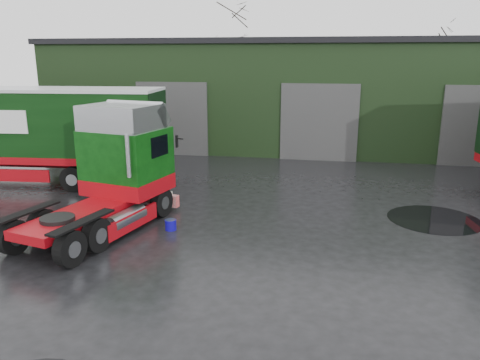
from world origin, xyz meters
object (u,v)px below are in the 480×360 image
warehouse (322,92)px  trailer_left (9,136)px  tree_back_b (425,77)px  wash_bucket (171,225)px  hero_tractor (91,173)px  tree_back_a (231,63)px

warehouse → trailer_left: warehouse is taller
warehouse → tree_back_b: (8.00, 10.00, 0.59)m
trailer_left → wash_bucket: 9.78m
hero_tractor → trailer_left: 8.08m
warehouse → trailer_left: bearing=-134.5°
wash_bucket → tree_back_b: 30.21m
wash_bucket → tree_back_b: (12.30, 27.35, 3.58)m
trailer_left → wash_bucket: bearing=-121.4°
trailer_left → wash_bucket: (8.60, -4.24, -1.90)m
warehouse → trailer_left: (-12.90, -13.12, -1.10)m
tree_back_a → tree_back_b: (16.00, 0.00, -1.00)m
trailer_left → hero_tractor: bearing=-132.7°
hero_tractor → tree_back_b: size_ratio=0.83×
warehouse → tree_back_b: bearing=51.3°
trailer_left → tree_back_a: (4.90, 23.12, 2.69)m
trailer_left → wash_bucket: trailer_left is taller
tree_back_a → trailer_left: bearing=-102.0°
hero_tractor → tree_back_b: 31.62m
wash_bucket → tree_back_b: bearing=65.8°
tree_back_b → hero_tractor: bearing=-117.3°
tree_back_a → wash_bucket: bearing=-82.3°
tree_back_b → trailer_left: bearing=-132.1°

